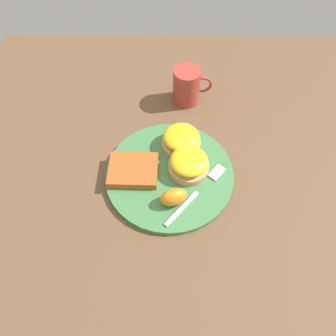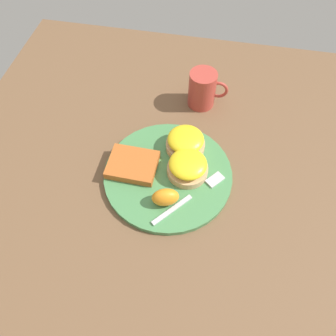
% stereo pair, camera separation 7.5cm
% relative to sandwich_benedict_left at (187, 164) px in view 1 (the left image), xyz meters
% --- Properties ---
extents(ground_plane, '(1.10, 1.10, 0.00)m').
position_rel_sandwich_benedict_left_xyz_m(ground_plane, '(-0.04, -0.01, -0.04)').
color(ground_plane, brown).
extents(plate, '(0.30, 0.30, 0.01)m').
position_rel_sandwich_benedict_left_xyz_m(plate, '(-0.04, -0.01, -0.03)').
color(plate, '#47844C').
rests_on(plate, ground_plane).
extents(sandwich_benedict_left, '(0.10, 0.10, 0.05)m').
position_rel_sandwich_benedict_left_xyz_m(sandwich_benedict_left, '(0.00, 0.00, 0.00)').
color(sandwich_benedict_left, tan).
rests_on(sandwich_benedict_left, plate).
extents(sandwich_benedict_right, '(0.10, 0.10, 0.05)m').
position_rel_sandwich_benedict_left_xyz_m(sandwich_benedict_right, '(-0.02, 0.07, 0.00)').
color(sandwich_benedict_right, tan).
rests_on(sandwich_benedict_right, plate).
extents(hashbrown_patty, '(0.11, 0.09, 0.02)m').
position_rel_sandwich_benedict_left_xyz_m(hashbrown_patty, '(-0.13, -0.01, -0.01)').
color(hashbrown_patty, '#B45A24').
rests_on(hashbrown_patty, plate).
extents(orange_wedge, '(0.07, 0.05, 0.04)m').
position_rel_sandwich_benedict_left_xyz_m(orange_wedge, '(-0.04, -0.09, -0.00)').
color(orange_wedge, orange).
rests_on(orange_wedge, plate).
extents(fork, '(0.14, 0.16, 0.00)m').
position_rel_sandwich_benedict_left_xyz_m(fork, '(0.02, -0.06, -0.02)').
color(fork, silver).
rests_on(fork, plate).
extents(cup, '(0.11, 0.07, 0.10)m').
position_rel_sandwich_benedict_left_xyz_m(cup, '(0.00, 0.24, 0.01)').
color(cup, '#B23D33').
rests_on(cup, ground_plane).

